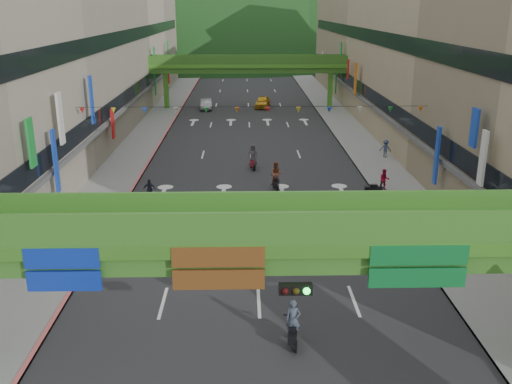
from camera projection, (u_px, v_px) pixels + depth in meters
road_slab at (250, 132)px, 62.90m from camera, size 18.00×140.00×0.02m
sidewalk_left at (150, 132)px, 62.65m from camera, size 4.00×140.00×0.15m
sidewalk_right at (349, 131)px, 63.10m from camera, size 4.00×140.00×0.15m
curb_left at (167, 132)px, 62.68m from camera, size 0.20×140.00×0.18m
curb_right at (332, 131)px, 63.06m from camera, size 0.20×140.00×0.18m
building_row_left at (69, 44)px, 59.56m from camera, size 12.80×95.00×19.00m
building_row_right at (428, 44)px, 60.35m from camera, size 12.80×95.00×19.00m
overpass_near at (292, 261)px, 18.90m from camera, size 28.00×12.27×7.10m
overpass_far at (248, 68)px, 75.47m from camera, size 28.00×2.20×7.10m
hill_left at (194, 53)px, 167.10m from camera, size 168.00×140.00×112.00m
hill_right at (321, 48)px, 186.93m from camera, size 208.00×176.00×128.00m
bunting_string at (252, 110)px, 42.04m from camera, size 26.00×0.36×0.47m
scooter_rider_near at (293, 325)px, 23.17m from camera, size 0.68×1.60×2.00m
scooter_rider_mid at (276, 175)px, 42.73m from camera, size 1.02×1.59×2.22m
scooter_rider_left at (149, 192)px, 39.78m from camera, size 0.90×1.60×1.83m
scooter_rider_far at (253, 157)px, 48.26m from camera, size 0.99×1.58×2.16m
parked_scooter_row at (388, 210)px, 37.40m from camera, size 1.60×9.35×1.08m
car_silver at (206, 104)px, 76.55m from camera, size 1.69×4.35×1.41m
car_yellow at (263, 102)px, 77.76m from camera, size 2.48×4.69×1.52m
pedestrian_red at (384, 182)px, 42.45m from camera, size 0.79×0.62×1.60m
pedestrian_blue at (385, 150)px, 51.72m from camera, size 0.84×0.64×1.61m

